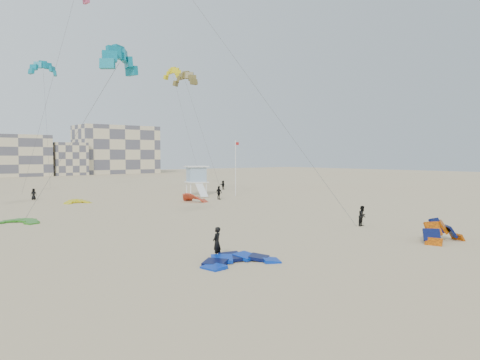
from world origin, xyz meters
TOP-DOWN VIEW (x-y plane):
  - ground at (0.00, 0.00)m, footprint 320.00×320.00m
  - kite_ground_blue at (-0.65, 1.85)m, footprint 4.88×5.06m
  - kite_ground_orange at (14.44, -2.04)m, footprint 3.83×3.73m
  - kite_ground_green at (-6.24, 26.50)m, footprint 5.13×5.11m
  - kite_ground_red_far at (16.65, 32.92)m, footprint 4.40×4.25m
  - kite_ground_yellow at (4.02, 40.47)m, footprint 3.35×3.54m
  - kitesurfer_main at (-0.87, 3.70)m, footprint 0.80×0.71m
  - kitesurfer_b at (16.22, 6.05)m, footprint 0.97×0.82m
  - kitesurfer_d at (20.93, 33.30)m, footprint 0.59×1.14m
  - kitesurfer_e at (0.92, 48.64)m, footprint 0.85×0.63m
  - kitesurfer_f at (32.71, 48.17)m, footprint 0.68×1.54m
  - kite_fly_teal_a at (-1.70, 14.93)m, footprint 7.69×8.98m
  - kite_fly_olive at (19.37, 39.34)m, footprint 4.88×10.82m
  - kite_fly_yellow at (26.06, 54.06)m, footprint 6.53×4.78m
  - kite_fly_teal_b at (6.76, 63.30)m, footprint 4.62×9.75m
  - lifeguard_tower_near at (22.24, 40.81)m, footprint 3.99×6.58m
  - flagpole at (26.17, 36.23)m, footprint 0.68×0.10m
  - condo_east at (50.00, 132.00)m, footprint 26.00×14.00m
  - condo_fill_right at (32.00, 128.00)m, footprint 10.00×10.00m

SIDE VIEW (x-z plane):
  - ground at x=0.00m, z-range 0.00..0.00m
  - kite_ground_blue at x=-0.65m, z-range -0.62..0.62m
  - kite_ground_orange at x=14.44m, z-range -1.85..1.85m
  - kite_ground_green at x=-6.24m, z-range -0.39..0.39m
  - kite_ground_red_far at x=16.65m, z-range -1.72..1.72m
  - kite_ground_yellow at x=4.02m, z-range -0.80..0.80m
  - kitesurfer_e at x=0.92m, z-range 0.00..1.57m
  - kitesurfer_f at x=32.71m, z-range 0.00..1.61m
  - kitesurfer_b at x=16.22m, z-range 0.00..1.75m
  - kitesurfer_main at x=-0.87m, z-range 0.00..1.85m
  - kitesurfer_d at x=20.93m, z-range 0.00..1.86m
  - lifeguard_tower_near at x=22.24m, z-range -0.02..4.45m
  - flagpole at x=26.17m, z-range 0.20..8.54m
  - condo_fill_right at x=32.00m, z-range 0.00..10.00m
  - condo_east at x=50.00m, z-range 0.00..16.00m
  - kite_fly_teal_a at x=-1.70m, z-range 6.45..19.61m
  - kite_fly_olive at x=19.37m, z-range 8.22..25.50m
  - kite_fly_teal_b at x=6.76m, z-range 9.93..30.67m
  - kite_fly_yellow at x=26.06m, z-range 10.03..30.69m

